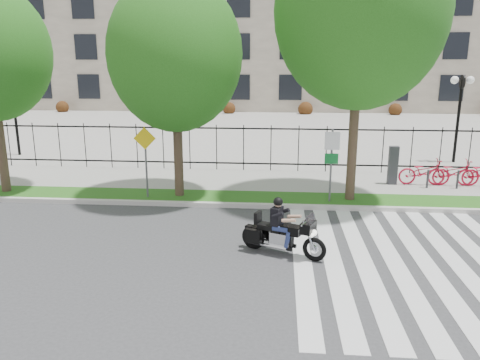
{
  "coord_description": "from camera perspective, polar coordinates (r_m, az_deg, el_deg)",
  "views": [
    {
      "loc": [
        1.57,
        -11.01,
        4.75
      ],
      "look_at": [
        0.37,
        3.0,
        1.24
      ],
      "focal_mm": 35.0,
      "sensor_mm": 36.0,
      "label": 1
    }
  ],
  "objects": [
    {
      "name": "curb",
      "position": [
        15.9,
        -1.0,
        -3.08
      ],
      "size": [
        60.0,
        0.2,
        0.15
      ],
      "primitive_type": "cube",
      "color": "beige",
      "rests_on": "ground"
    },
    {
      "name": "iron_fence",
      "position": [
        20.59,
        0.44,
        3.96
      ],
      "size": [
        30.0,
        0.06,
        2.0
      ],
      "primitive_type": null,
      "color": "black",
      "rests_on": "sidewalk"
    },
    {
      "name": "plaza",
      "position": [
        36.35,
        2.39,
        6.59
      ],
      "size": [
        80.0,
        34.0,
        0.1
      ],
      "primitive_type": "cube",
      "color": "gray",
      "rests_on": "ground"
    },
    {
      "name": "office_building",
      "position": [
        56.19,
        3.46,
        19.34
      ],
      "size": [
        60.0,
        21.9,
        20.15
      ],
      "color": "gray",
      "rests_on": "ground"
    },
    {
      "name": "crosswalk_stripes",
      "position": [
        12.42,
        19.93,
        -9.32
      ],
      "size": [
        5.7,
        8.0,
        0.01
      ],
      "primitive_type": null,
      "color": "silver",
      "rests_on": "ground"
    },
    {
      "name": "motorcycle_rider",
      "position": [
        11.97,
        5.17,
        -6.33
      ],
      "size": [
        2.18,
        1.25,
        1.8
      ],
      "color": "black",
      "rests_on": "ground"
    },
    {
      "name": "grass_verge",
      "position": [
        16.71,
        -0.71,
        -2.22
      ],
      "size": [
        60.0,
        1.5,
        0.15
      ],
      "primitive_type": "cube",
      "color": "#245615",
      "rests_on": "ground"
    },
    {
      "name": "sign_pole_regulatory",
      "position": [
        15.97,
        11.09,
        2.9
      ],
      "size": [
        0.5,
        0.09,
        2.5
      ],
      "color": "#59595B",
      "rests_on": "grass_verge"
    },
    {
      "name": "sign_pole_warning",
      "position": [
        16.54,
        -11.45,
        3.27
      ],
      "size": [
        0.78,
        0.09,
        2.49
      ],
      "color": "#59595B",
      "rests_on": "grass_verge"
    },
    {
      "name": "street_tree_2",
      "position": [
        16.23,
        14.49,
        19.39
      ],
      "size": [
        5.52,
        5.52,
        9.42
      ],
      "color": "#3B2820",
      "rests_on": "grass_verge"
    },
    {
      "name": "lamp_post_left",
      "position": [
        26.76,
        -25.96,
        9.34
      ],
      "size": [
        1.06,
        0.7,
        4.25
      ],
      "color": "black",
      "rests_on": "ground"
    },
    {
      "name": "street_tree_1",
      "position": [
        16.35,
        -7.92,
        14.92
      ],
      "size": [
        4.54,
        4.54,
        7.51
      ],
      "color": "#3B2820",
      "rests_on": "grass_verge"
    },
    {
      "name": "ground",
      "position": [
        12.1,
        -3.01,
        -9.12
      ],
      "size": [
        120.0,
        120.0,
        0.0
      ],
      "primitive_type": "plane",
      "color": "#373739",
      "rests_on": "ground"
    },
    {
      "name": "sidewalk",
      "position": [
        19.11,
        0.02,
        -0.13
      ],
      "size": [
        60.0,
        3.5,
        0.15
      ],
      "primitive_type": "cube",
      "color": "gray",
      "rests_on": "ground"
    },
    {
      "name": "lamp_post_right",
      "position": [
        24.55,
        25.29,
        9.11
      ],
      "size": [
        1.06,
        0.7,
        4.25
      ],
      "color": "black",
      "rests_on": "ground"
    }
  ]
}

